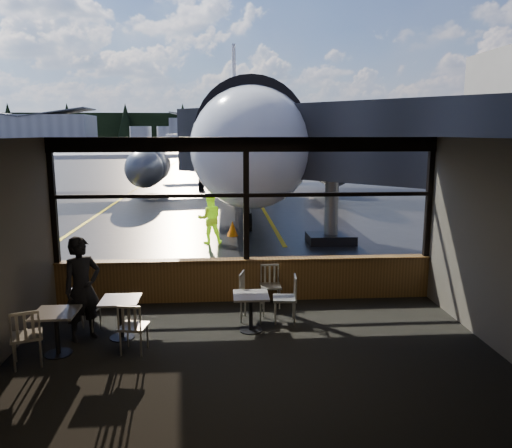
{
  "coord_description": "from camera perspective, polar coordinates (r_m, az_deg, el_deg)",
  "views": [
    {
      "loc": [
        -0.54,
        -10.36,
        3.58
      ],
      "look_at": [
        0.28,
        1.0,
        1.5
      ],
      "focal_mm": 35.0,
      "sensor_mm": 36.0,
      "label": 1
    }
  ],
  "objects": [
    {
      "name": "carpet_floor",
      "position": [
        8.2,
        0.06,
        -15.48
      ],
      "size": [
        8.0,
        6.0,
        0.01
      ],
      "primitive_type": "cube",
      "color": "black",
      "rests_on": "ground"
    },
    {
      "name": "hangar_right",
      "position": [
        197.86,
        13.94,
        10.77
      ],
      "size": [
        50.0,
        20.0,
        12.0
      ],
      "primitive_type": null,
      "color": "silver",
      "rests_on": "ground_plane"
    },
    {
      "name": "hangar_left",
      "position": [
        202.64,
        -24.57,
        9.99
      ],
      "size": [
        45.0,
        18.0,
        11.0
      ],
      "primitive_type": null,
      "color": "silver",
      "rests_on": "ground_plane"
    },
    {
      "name": "window_header",
      "position": [
        10.37,
        -1.16,
        9.08
      ],
      "size": [
        8.0,
        0.18,
        0.3
      ],
      "primitive_type": "cube",
      "color": "black",
      "rests_on": "ground"
    },
    {
      "name": "chair_near_n",
      "position": [
        10.44,
        1.67,
        -7.16
      ],
      "size": [
        0.48,
        0.48,
        0.88
      ],
      "primitive_type": null,
      "rotation": [
        0.0,
        0.0,
        3.14
      ],
      "color": "beige",
      "rests_on": "carpet_floor"
    },
    {
      "name": "mullion_right",
      "position": [
        11.37,
        19.18,
        2.81
      ],
      "size": [
        0.12,
        0.12,
        2.6
      ],
      "primitive_type": "cube",
      "color": "black",
      "rests_on": "ground"
    },
    {
      "name": "wall_right",
      "position": [
        8.84,
        26.94,
        -2.75
      ],
      "size": [
        0.04,
        6.0,
        3.5
      ],
      "primitive_type": "cube",
      "color": "#524C42",
      "rests_on": "ground"
    },
    {
      "name": "chair_left_s",
      "position": [
        8.68,
        -24.75,
        -11.6
      ],
      "size": [
        0.67,
        0.67,
        0.96
      ],
      "primitive_type": null,
      "rotation": [
        0.0,
        0.0,
        0.34
      ],
      "color": "#ADA99C",
      "rests_on": "carpet_floor"
    },
    {
      "name": "cafe_table_near",
      "position": [
        9.23,
        -0.59,
        -10.12
      ],
      "size": [
        0.64,
        0.64,
        0.7
      ],
      "primitive_type": null,
      "color": "#A8A39B",
      "rests_on": "carpet_floor"
    },
    {
      "name": "chair_mid_w",
      "position": [
        9.63,
        -18.79,
        -9.24
      ],
      "size": [
        0.56,
        0.56,
        0.88
      ],
      "primitive_type": null,
      "rotation": [
        0.0,
        0.0,
        -1.76
      ],
      "color": "beige",
      "rests_on": "carpet_floor"
    },
    {
      "name": "hangar_mid",
      "position": [
        195.36,
        -4.04,
        10.76
      ],
      "size": [
        38.0,
        15.0,
        10.0
      ],
      "primitive_type": null,
      "color": "silver",
      "rests_on": "ground_plane"
    },
    {
      "name": "ceiling",
      "position": [
        7.38,
        0.07,
        9.72
      ],
      "size": [
        8.0,
        6.0,
        0.04
      ],
      "primitive_type": "cube",
      "color": "#38332D",
      "rests_on": "ground"
    },
    {
      "name": "treeline",
      "position": [
        220.37,
        -4.06,
        10.97
      ],
      "size": [
        360.0,
        3.0,
        12.0
      ],
      "primitive_type": "cube",
      "color": "black",
      "rests_on": "ground_plane"
    },
    {
      "name": "chair_near_e",
      "position": [
        9.65,
        3.29,
        -8.53
      ],
      "size": [
        0.54,
        0.54,
        0.92
      ],
      "primitive_type": null,
      "rotation": [
        0.0,
        0.0,
        1.49
      ],
      "color": "#BCB7A9",
      "rests_on": "carpet_floor"
    },
    {
      "name": "cafe_table_mid",
      "position": [
        9.24,
        -15.15,
        -10.41
      ],
      "size": [
        0.66,
        0.66,
        0.72
      ],
      "primitive_type": null,
      "color": "gray",
      "rests_on": "carpet_floor"
    },
    {
      "name": "cone_nose",
      "position": [
        17.57,
        -2.71,
        -0.51
      ],
      "size": [
        0.39,
        0.39,
        0.54
      ],
      "primitive_type": "cone",
      "color": "#FF4F08",
      "rests_on": "ground_plane"
    },
    {
      "name": "window_transom",
      "position": [
        10.45,
        -1.14,
        3.31
      ],
      "size": [
        8.0,
        0.1,
        0.08
      ],
      "primitive_type": "cube",
      "color": "black",
      "rests_on": "ground"
    },
    {
      "name": "mullion_left",
      "position": [
        10.99,
        -22.19,
        2.37
      ],
      "size": [
        0.12,
        0.12,
        2.6
      ],
      "primitive_type": "cube",
      "color": "black",
      "rests_on": "ground"
    },
    {
      "name": "passenger",
      "position": [
        9.23,
        -19.23,
        -7.0
      ],
      "size": [
        0.8,
        0.77,
        1.84
      ],
      "primitive_type": "imported",
      "rotation": [
        0.0,
        0.0,
        0.7
      ],
      "color": "black",
      "rests_on": "carpet_floor"
    },
    {
      "name": "fuel_tank_a",
      "position": [
        194.6,
        -13.03,
        9.94
      ],
      "size": [
        8.0,
        8.0,
        6.0
      ],
      "primitive_type": "cylinder",
      "color": "silver",
      "rests_on": "ground_plane"
    },
    {
      "name": "ground_plane",
      "position": [
        130.41,
        -3.93,
        8.77
      ],
      "size": [
        520.0,
        520.0,
        0.0
      ],
      "primitive_type": "plane",
      "color": "black",
      "rests_on": "ground"
    },
    {
      "name": "wall_back",
      "position": [
        4.76,
        2.77,
        -12.31
      ],
      "size": [
        8.0,
        0.04,
        3.5
      ],
      "primitive_type": "cube",
      "color": "#524C42",
      "rests_on": "ground"
    },
    {
      "name": "mullion_centre",
      "position": [
        10.46,
        -1.14,
        2.77
      ],
      "size": [
        0.12,
        0.12,
        2.6
      ],
      "primitive_type": "cube",
      "color": "black",
      "rests_on": "ground"
    },
    {
      "name": "fuel_tank_b",
      "position": [
        193.34,
        -10.06,
        10.04
      ],
      "size": [
        8.0,
        8.0,
        6.0
      ],
      "primitive_type": "cylinder",
      "color": "silver",
      "rests_on": "ground_plane"
    },
    {
      "name": "airliner",
      "position": [
        30.83,
        -1.99,
        14.32
      ],
      "size": [
        31.56,
        37.72,
        11.42
      ],
      "primitive_type": null,
      "rotation": [
        0.0,
        0.0,
        -0.01
      ],
      "color": "white",
      "rests_on": "ground_plane"
    },
    {
      "name": "chair_near_w",
      "position": [
        9.68,
        -0.39,
        -8.3
      ],
      "size": [
        0.64,
        0.64,
        0.97
      ],
      "primitive_type": null,
      "rotation": [
        0.0,
        0.0,
        -1.83
      ],
      "color": "#B2ADA1",
      "rests_on": "carpet_floor"
    },
    {
      "name": "jet_bridge",
      "position": [
        16.43,
        10.54,
        6.19
      ],
      "size": [
        9.14,
        11.17,
        4.87
      ],
      "primitive_type": null,
      "color": "#2F2F32",
      "rests_on": "ground_plane"
    },
    {
      "name": "window_sill",
      "position": [
        10.83,
        -1.1,
        -6.44
      ],
      "size": [
        8.0,
        0.28,
        0.9
      ],
      "primitive_type": "cube",
      "color": "brown",
      "rests_on": "ground"
    },
    {
      "name": "chair_mid_s",
      "position": [
        8.6,
        -13.81,
        -11.37
      ],
      "size": [
        0.55,
        0.55,
        0.88
      ],
      "primitive_type": null,
      "rotation": [
        0.0,
        0.0,
        -0.16
      ],
      "color": "#BAB6A8",
      "rests_on": "carpet_floor"
    },
    {
      "name": "cafe_table_left",
      "position": [
        8.91,
        -21.78,
        -11.54
      ],
      "size": [
        0.67,
        0.67,
        0.74
      ],
      "primitive_type": null,
      "color": "gray",
      "rests_on": "carpet_floor"
    },
    {
      "name": "fuel_tank_c",
      "position": [
        192.59,
        -7.05,
        10.12
      ],
      "size": [
        8.0,
        8.0,
        6.0
      ],
      "primitive_type": "cylinder",
      "color": "silver",
      "rests_on": "ground_plane"
    },
    {
      "name": "ground_crew",
      "position": [
        16.39,
        -5.31,
        0.62
      ],
      "size": [
        0.88,
        0.73,
        1.64
      ],
      "primitive_type": "imported",
      "rotation": [
        0.0,
        0.0,
        3.29
      ],
      "color": "#BFF219",
      "rests_on": "ground_plane"
    }
  ]
}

